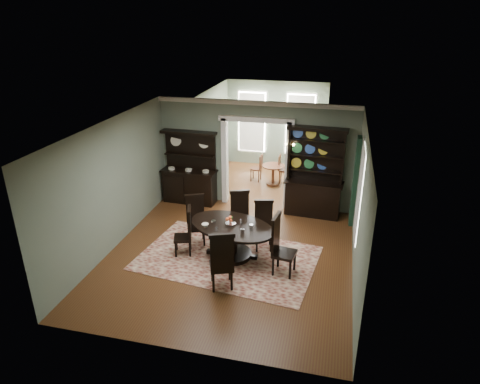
% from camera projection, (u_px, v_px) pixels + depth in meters
% --- Properties ---
extents(room, '(5.51, 6.01, 3.01)m').
position_uv_depth(room, '(229.00, 193.00, 9.18)').
color(room, '#553216').
rests_on(room, ground).
extents(parlor, '(3.51, 3.50, 3.01)m').
position_uv_depth(parlor, '(271.00, 131.00, 14.12)').
color(parlor, '#553216').
rests_on(parlor, ground).
extents(doorway_trim, '(2.08, 0.25, 2.57)m').
position_uv_depth(doorway_trim, '(256.00, 151.00, 11.81)').
color(doorway_trim, silver).
rests_on(doorway_trim, floor).
extents(right_window, '(0.15, 1.47, 2.12)m').
position_uv_depth(right_window, '(357.00, 188.00, 9.39)').
color(right_window, white).
rests_on(right_window, wall_right).
extents(wall_sconce, '(0.27, 0.21, 0.21)m').
position_uv_depth(wall_sconce, '(290.00, 145.00, 11.36)').
color(wall_sconce, gold).
rests_on(wall_sconce, back_wall_right).
extents(rug, '(4.18, 2.94, 0.01)m').
position_uv_depth(rug, '(228.00, 258.00, 9.71)').
color(rug, maroon).
rests_on(rug, floor).
extents(dining_table, '(2.40, 2.40, 0.80)m').
position_uv_depth(dining_table, '(232.00, 235.00, 9.57)').
color(dining_table, black).
rests_on(dining_table, rug).
extents(centerpiece, '(1.19, 0.77, 0.20)m').
position_uv_depth(centerpiece, '(231.00, 222.00, 9.48)').
color(centerpiece, silver).
rests_on(centerpiece, dining_table).
extents(chair_far_left, '(0.57, 0.56, 1.21)m').
position_uv_depth(chair_far_left, '(196.00, 218.00, 10.19)').
color(chair_far_left, black).
rests_on(chair_far_left, rug).
extents(chair_far_mid, '(0.59, 0.58, 1.25)m').
position_uv_depth(chair_far_mid, '(240.00, 214.00, 10.30)').
color(chair_far_mid, black).
rests_on(chair_far_mid, rug).
extents(chair_far_right, '(0.52, 0.50, 1.18)m').
position_uv_depth(chair_far_right, '(264.00, 223.00, 9.96)').
color(chair_far_right, black).
rests_on(chair_far_right, rug).
extents(chair_end_left, '(0.52, 0.53, 1.16)m').
position_uv_depth(chair_end_left, '(187.00, 230.00, 9.68)').
color(chair_end_left, black).
rests_on(chair_end_left, rug).
extents(chair_end_right, '(0.53, 0.55, 1.33)m').
position_uv_depth(chair_end_right, '(280.00, 243.00, 8.93)').
color(chair_end_right, black).
rests_on(chair_end_right, rug).
extents(chair_near, '(0.62, 0.60, 1.31)m').
position_uv_depth(chair_near, '(222.00, 260.00, 8.37)').
color(chair_near, black).
rests_on(chair_near, rug).
extents(sideboard, '(1.61, 0.62, 2.10)m').
position_uv_depth(sideboard, '(190.00, 178.00, 12.35)').
color(sideboard, black).
rests_on(sideboard, floor).
extents(welsh_dresser, '(1.59, 0.68, 2.43)m').
position_uv_depth(welsh_dresser, '(314.00, 184.00, 11.51)').
color(welsh_dresser, black).
rests_on(welsh_dresser, floor).
extents(parlor_table, '(0.71, 0.71, 0.66)m').
position_uv_depth(parlor_table, '(273.00, 172.00, 13.64)').
color(parlor_table, '#5B2E1A').
rests_on(parlor_table, parlor_floor).
extents(parlor_chair_left, '(0.38, 0.37, 0.89)m').
position_uv_depth(parlor_chair_left, '(258.00, 167.00, 13.94)').
color(parlor_chair_left, '#5B2E1A').
rests_on(parlor_chair_left, parlor_floor).
extents(parlor_chair_right, '(0.39, 0.39, 0.93)m').
position_uv_depth(parlor_chair_right, '(283.00, 168.00, 13.78)').
color(parlor_chair_right, '#5B2E1A').
rests_on(parlor_chair_right, parlor_floor).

